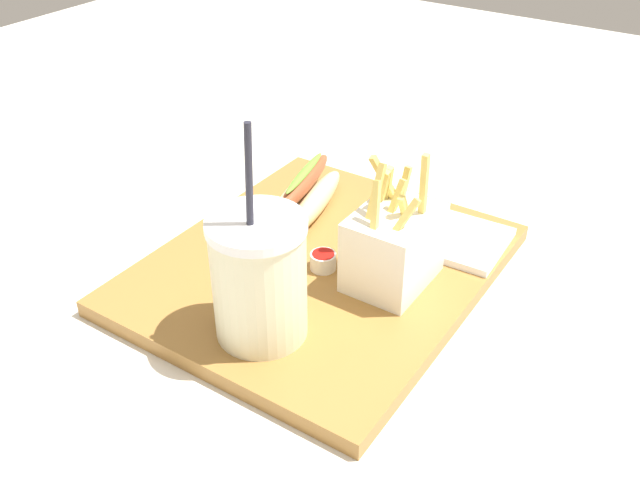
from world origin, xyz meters
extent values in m
cube|color=silver|center=(0.00, 0.00, -0.01)|extent=(2.40, 2.40, 0.02)
cube|color=olive|center=(0.00, 0.00, 0.01)|extent=(0.42, 0.36, 0.02)
cylinder|color=beige|center=(0.14, 0.02, 0.08)|extent=(0.09, 0.09, 0.12)
cylinder|color=white|center=(0.14, 0.02, 0.15)|extent=(0.10, 0.10, 0.01)
cylinder|color=#262633|center=(0.14, 0.02, 0.20)|extent=(0.01, 0.01, 0.11)
cube|color=white|center=(-0.01, 0.09, 0.06)|extent=(0.11, 0.08, 0.09)
cube|color=#E5C660|center=(-0.02, 0.10, 0.11)|extent=(0.03, 0.01, 0.05)
cube|color=#E5C660|center=(0.00, 0.07, 0.13)|extent=(0.04, 0.01, 0.07)
cube|color=#E5C660|center=(-0.04, 0.06, 0.13)|extent=(0.03, 0.03, 0.07)
cube|color=#E5C660|center=(-0.05, 0.08, 0.12)|extent=(0.02, 0.01, 0.06)
cube|color=#E5C660|center=(-0.03, 0.06, 0.12)|extent=(0.02, 0.02, 0.06)
cube|color=#E5C660|center=(-0.03, 0.11, 0.14)|extent=(0.02, 0.01, 0.08)
cube|color=#E5C660|center=(0.02, 0.08, 0.13)|extent=(0.03, 0.02, 0.06)
cube|color=#E5C660|center=(-0.04, 0.06, 0.12)|extent=(0.02, 0.02, 0.07)
cube|color=#E5C660|center=(-0.02, 0.08, 0.12)|extent=(0.03, 0.02, 0.06)
cube|color=#E5C660|center=(0.01, 0.11, 0.12)|extent=(0.03, 0.03, 0.05)
ellipsoid|color=#E5C689|center=(-0.08, -0.10, 0.04)|extent=(0.17, 0.07, 0.03)
ellipsoid|color=#E5C689|center=(-0.09, -0.07, 0.04)|extent=(0.17, 0.07, 0.03)
ellipsoid|color=#994728|center=(-0.09, -0.08, 0.06)|extent=(0.16, 0.06, 0.02)
ellipsoid|color=#6B9E33|center=(-0.09, -0.08, 0.08)|extent=(0.12, 0.04, 0.01)
cylinder|color=white|center=(-0.09, 0.05, 0.03)|extent=(0.03, 0.03, 0.02)
cylinder|color=#B2140F|center=(-0.09, 0.05, 0.03)|extent=(0.03, 0.03, 0.01)
cylinder|color=white|center=(0.01, 0.01, 0.03)|extent=(0.03, 0.03, 0.02)
cylinder|color=#B2140F|center=(0.01, 0.01, 0.04)|extent=(0.03, 0.03, 0.01)
cylinder|color=white|center=(0.01, -0.07, 0.03)|extent=(0.03, 0.03, 0.02)
cylinder|color=#B2140F|center=(0.01, -0.07, 0.04)|extent=(0.03, 0.03, 0.01)
cube|color=white|center=(-0.13, 0.11, 0.02)|extent=(0.11, 0.13, 0.01)
camera|label=1|loc=(0.57, 0.37, 0.50)|focal=39.34mm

